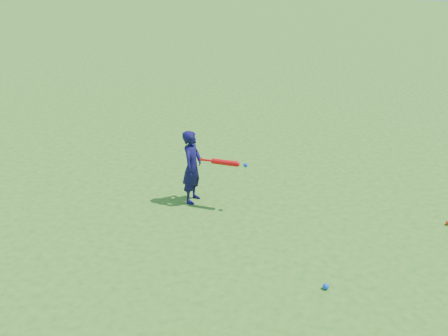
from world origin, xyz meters
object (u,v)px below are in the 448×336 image
bat_swing (227,163)px  child (192,167)px  ground_ball_blue (326,286)px  ground_ball_red (448,223)px

bat_swing → child: bearing=175.4°
ground_ball_blue → bat_swing: bat_swing is taller
bat_swing → ground_ball_red: bearing=8.7°
child → ground_ball_blue: bearing=-124.2°
child → ground_ball_red: bearing=-82.3°
ground_ball_blue → bat_swing: size_ratio=0.10×
child → ground_ball_red: 3.71m
ground_ball_red → bat_swing: (-3.08, -0.58, 0.69)m
ground_ball_red → ground_ball_blue: ground_ball_blue is taller
ground_ball_red → ground_ball_blue: bearing=-123.4°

